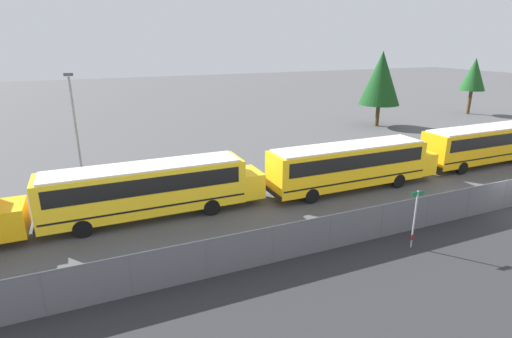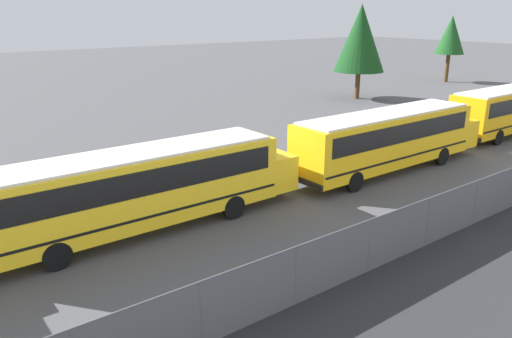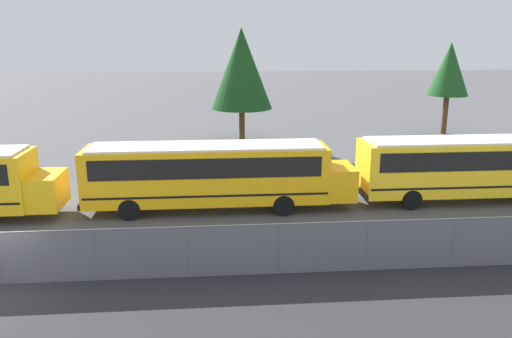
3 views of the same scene
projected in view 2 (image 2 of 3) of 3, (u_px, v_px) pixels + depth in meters
school_bus_2 at (146, 183)px, 18.46m from camera, size 12.50×2.47×3.11m
school_bus_3 at (389, 136)px, 25.35m from camera, size 12.50×2.47×3.11m
tree_0 at (451, 35)px, 56.27m from camera, size 3.26×3.26×7.41m
tree_1 at (360, 38)px, 45.31m from camera, size 4.60×4.60×8.52m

